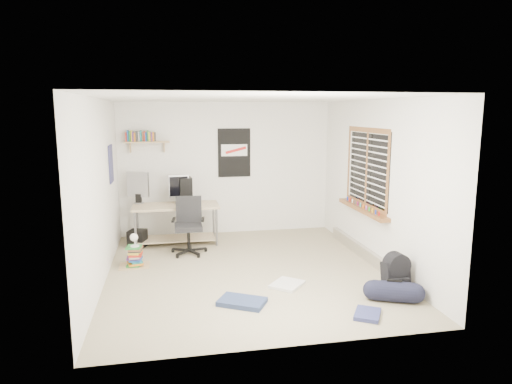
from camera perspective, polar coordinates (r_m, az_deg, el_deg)
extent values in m
cube|color=gray|center=(6.83, -1.15, -9.88)|extent=(4.00, 4.50, 0.01)
cube|color=white|center=(6.43, -1.23, 11.67)|extent=(4.00, 4.50, 0.01)
cube|color=silver|center=(8.72, -3.72, 2.95)|extent=(4.00, 0.01, 2.50)
cube|color=silver|center=(6.49, -18.93, -0.02)|extent=(0.01, 4.50, 2.50)
cube|color=silver|center=(7.13, 14.90, 1.05)|extent=(0.01, 4.50, 2.50)
cube|color=tan|center=(8.20, -9.92, -3.93)|extent=(1.63, 1.20, 0.68)
cube|color=#B5B5BA|center=(8.37, -14.49, -0.05)|extent=(0.41, 0.26, 0.45)
cube|color=#A6A5AB|center=(8.20, -9.58, -0.26)|extent=(0.37, 0.13, 0.39)
cube|color=black|center=(8.35, -8.90, 0.25)|extent=(0.26, 0.48, 0.48)
cube|color=black|center=(8.34, -12.49, -1.50)|extent=(0.40, 0.23, 0.02)
cube|color=black|center=(8.39, -14.46, -0.89)|extent=(0.11, 0.11, 0.20)
cube|color=black|center=(8.25, -8.47, -0.87)|extent=(0.13, 0.13, 0.20)
cube|color=black|center=(7.58, -8.46, -4.07)|extent=(0.68, 0.68, 0.94)
cube|color=tan|center=(8.50, -13.46, 6.10)|extent=(0.80, 0.22, 0.24)
cube|color=black|center=(8.68, -2.74, 4.92)|extent=(0.62, 0.03, 0.92)
cube|color=navy|center=(7.63, -17.68, 3.37)|extent=(0.02, 0.42, 0.60)
cube|color=brown|center=(7.35, 13.57, 2.94)|extent=(0.10, 1.50, 1.26)
cube|color=#B7B2A8|center=(7.63, 13.18, -7.25)|extent=(0.08, 2.50, 0.18)
cube|color=black|center=(6.25, 17.08, -10.26)|extent=(0.34, 0.28, 0.43)
cylinder|color=black|center=(6.01, 16.84, -11.71)|extent=(0.33, 0.33, 0.50)
cube|color=silver|center=(6.29, 3.91, -11.44)|extent=(0.55, 0.56, 0.04)
cube|color=navy|center=(5.73, -1.75, -13.56)|extent=(0.66, 0.58, 0.06)
cube|color=navy|center=(5.57, 13.76, -14.60)|extent=(0.42, 0.46, 0.05)
cube|color=olive|center=(7.23, -14.98, -7.80)|extent=(0.56, 0.51, 0.31)
cube|color=white|center=(7.14, -14.92, -6.09)|extent=(0.17, 0.24, 0.22)
cube|color=black|center=(8.22, -14.60, -5.69)|extent=(0.35, 0.35, 0.31)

